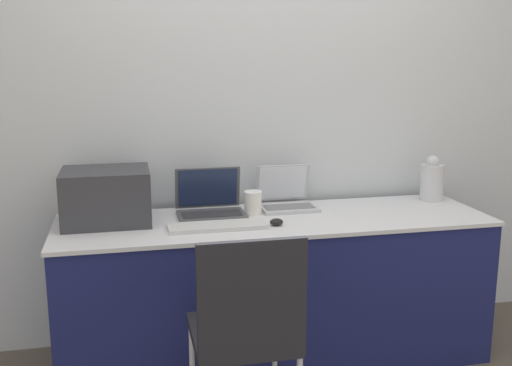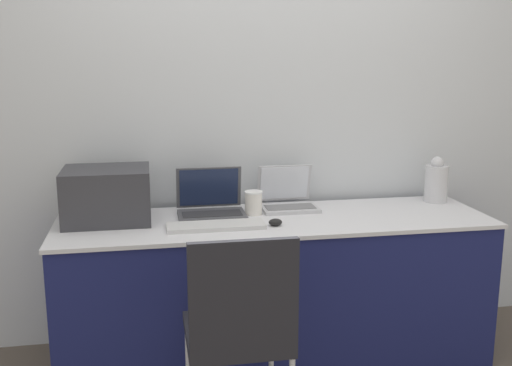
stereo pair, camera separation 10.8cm
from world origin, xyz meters
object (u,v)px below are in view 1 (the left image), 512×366
(laptop_left, at_px, (210,205))
(printer, at_px, (106,194))
(mouse, at_px, (276,222))
(metal_pitcher, at_px, (432,180))
(laptop_right, at_px, (286,198))
(chair, at_px, (246,324))
(coffee_cup, at_px, (253,203))
(external_keyboard, at_px, (217,226))

(laptop_left, bearing_deg, printer, -175.94)
(mouse, height_order, metal_pitcher, metal_pitcher)
(printer, xyz_separation_m, laptop_left, (0.52, 0.04, -0.09))
(laptop_right, relative_size, metal_pitcher, 1.15)
(metal_pitcher, relative_size, chair, 0.28)
(printer, xyz_separation_m, laptop_right, (0.94, 0.10, -0.09))
(laptop_left, xyz_separation_m, metal_pitcher, (1.27, 0.05, 0.06))
(chair, bearing_deg, laptop_right, 65.54)
(laptop_right, bearing_deg, metal_pitcher, -0.95)
(laptop_right, distance_m, coffee_cup, 0.23)
(coffee_cup, height_order, mouse, coffee_cup)
(coffee_cup, relative_size, chair, 0.13)
(coffee_cup, bearing_deg, chair, -104.15)
(external_keyboard, bearing_deg, coffee_cup, 44.00)
(laptop_right, bearing_deg, external_keyboard, -143.47)
(laptop_left, bearing_deg, coffee_cup, -9.45)
(printer, height_order, laptop_right, printer)
(printer, relative_size, laptop_left, 1.23)
(laptop_left, xyz_separation_m, chair, (0.02, -0.82, -0.28))
(laptop_right, distance_m, mouse, 0.36)
(metal_pitcher, bearing_deg, printer, -177.16)
(laptop_right, xyz_separation_m, mouse, (-0.14, -0.33, -0.03))
(laptop_left, xyz_separation_m, external_keyboard, (-0.00, -0.25, -0.04))
(external_keyboard, bearing_deg, laptop_left, 89.37)
(laptop_right, distance_m, external_keyboard, 0.53)
(external_keyboard, height_order, mouse, mouse)
(printer, bearing_deg, coffee_cup, 0.03)
(external_keyboard, relative_size, coffee_cup, 3.83)
(laptop_left, bearing_deg, laptop_right, 8.90)
(laptop_left, height_order, coffee_cup, laptop_left)
(laptop_right, bearing_deg, mouse, -112.64)
(mouse, height_order, chair, chair)
(laptop_right, xyz_separation_m, metal_pitcher, (0.85, -0.01, 0.06))
(laptop_left, distance_m, coffee_cup, 0.22)
(printer, distance_m, coffee_cup, 0.74)
(mouse, bearing_deg, printer, 163.93)
(laptop_right, height_order, external_keyboard, laptop_right)
(mouse, relative_size, metal_pitcher, 0.26)
(chair, bearing_deg, mouse, 64.46)
(laptop_left, xyz_separation_m, coffee_cup, (0.22, -0.04, 0.01))
(mouse, bearing_deg, coffee_cup, 106.04)
(laptop_left, height_order, external_keyboard, laptop_left)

